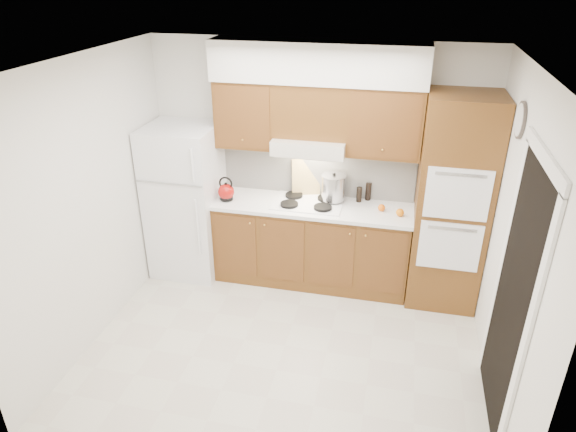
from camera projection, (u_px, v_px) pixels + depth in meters
The scene contains 26 objects.
floor at pixel (285, 346), 4.86m from camera, with size 3.60×3.60×0.00m, color beige.
ceiling at pixel (284, 65), 3.71m from camera, with size 3.60×3.60×0.00m, color white.
wall_back at pixel (316, 163), 5.60m from camera, with size 3.60×0.02×2.60m, color silver.
wall_left at pixel (91, 204), 4.65m from camera, with size 0.02×3.00×2.60m, color silver.
wall_right at pixel (513, 248), 3.93m from camera, with size 0.02×3.00×2.60m, color silver.
fridge at pixel (186, 201), 5.76m from camera, with size 0.75×0.72×1.72m, color white.
base_cabinets at pixel (311, 244), 5.71m from camera, with size 2.11×0.60×0.90m, color brown.
countertop at pixel (312, 206), 5.49m from camera, with size 2.13×0.62×0.04m, color white.
backsplash at pixel (318, 170), 5.62m from camera, with size 2.11×0.03×0.56m, color white.
oven_cabinet at pixel (452, 204), 5.12m from camera, with size 0.70×0.65×2.20m, color brown.
upper_cab_left at pixel (247, 113), 5.35m from camera, with size 0.63×0.33×0.70m, color brown.
upper_cab_right at pixel (385, 122), 5.07m from camera, with size 0.73×0.33×0.70m, color brown.
range_hood at pixel (310, 145), 5.28m from camera, with size 0.75×0.45×0.15m, color silver.
upper_cab_over_hood at pixel (312, 110), 5.18m from camera, with size 0.75×0.33×0.55m, color brown.
soffit at pixel (318, 62), 4.95m from camera, with size 2.13×0.36×0.40m, color silver.
cooktop at pixel (308, 203), 5.51m from camera, with size 0.74×0.50×0.01m, color white.
doorway at pixel (512, 301), 3.74m from camera, with size 0.02×0.90×2.10m, color black.
wall_clock at pixel (521, 120), 4.04m from camera, with size 0.30×0.30×0.02m, color #3F3833.
kettle at pixel (226, 192), 5.54m from camera, with size 0.18×0.18×0.18m, color #9B0E0B.
cutting_board at pixel (306, 177), 5.64m from camera, with size 0.31×0.02×0.41m, color tan.
stock_pot at pixel (334, 188), 5.48m from camera, with size 0.25×0.25×0.26m, color #AEADB2.
condiment_a at pixel (341, 191), 5.53m from camera, with size 0.06×0.06×0.22m, color black.
condiment_b at pixel (368, 191), 5.55m from camera, with size 0.06×0.06×0.20m, color black.
condiment_c at pixel (359, 195), 5.52m from camera, with size 0.06×0.06×0.17m, color black.
orange_near at pixel (400, 212), 5.22m from camera, with size 0.08×0.08×0.08m, color orange.
orange_far at pixel (382, 208), 5.32m from camera, with size 0.08×0.08×0.08m, color orange.
Camera 1 is at (0.88, -3.71, 3.26)m, focal length 32.00 mm.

